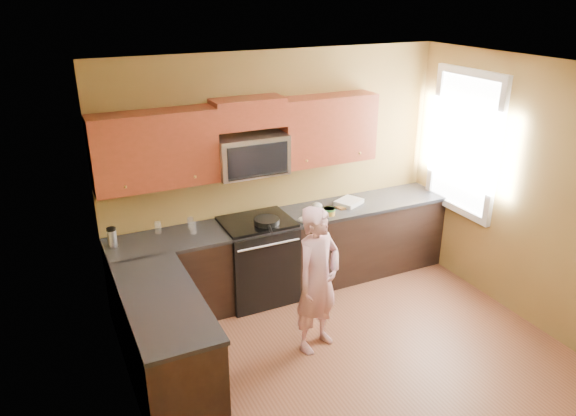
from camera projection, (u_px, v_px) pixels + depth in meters
floor at (368, 373)px, 4.99m from camera, size 4.00×4.00×0.00m
ceiling at (389, 75)px, 3.97m from camera, size 4.00×4.00×0.00m
wall_back at (277, 172)px, 6.15m from camera, size 4.00×0.00×4.00m
wall_left at (132, 296)px, 3.68m from camera, size 0.00×4.00×4.00m
wall_right at (549, 203)px, 5.28m from camera, size 0.00×4.00×4.00m
cabinet_back_run at (289, 254)px, 6.25m from camera, size 4.00×0.60×0.88m
cabinet_left_run at (166, 346)px, 4.65m from camera, size 0.60×1.60×0.88m
countertop_back at (289, 218)px, 6.06m from camera, size 4.00×0.62×0.04m
countertop_left at (162, 300)px, 4.48m from camera, size 0.62×1.60×0.04m
stove at (257, 259)px, 6.05m from camera, size 0.76×0.65×0.95m
microwave at (251, 173)px, 5.79m from camera, size 0.76×0.40×0.42m
upper_cab_left at (158, 186)px, 5.42m from camera, size 1.22×0.33×0.75m
upper_cab_right at (326, 161)px, 6.19m from camera, size 1.12×0.33×0.75m
upper_cab_over_mw at (248, 113)px, 5.57m from camera, size 0.76×0.33×0.30m
window at (464, 143)px, 6.16m from camera, size 0.06×1.06×1.66m
woman at (318, 280)px, 5.11m from camera, size 0.63×0.52×1.47m
frying_pan at (267, 224)px, 5.79m from camera, size 0.38×0.53×0.06m
butter_tub at (329, 215)px, 6.09m from camera, size 0.14×0.14×0.10m
toast_slice at (342, 207)px, 6.28m from camera, size 0.13×0.13×0.01m
napkin_a at (303, 220)px, 5.89m from camera, size 0.12×0.13×0.06m
napkin_b at (317, 206)px, 6.26m from camera, size 0.14×0.15×0.07m
dish_towel at (349, 202)px, 6.39m from camera, size 0.38×0.35×0.05m
travel_mug at (113, 246)px, 5.35m from camera, size 0.12×0.12×0.20m
glass_a at (193, 228)px, 5.62m from camera, size 0.08×0.08×0.12m
glass_b at (158, 228)px, 5.63m from camera, size 0.09×0.09×0.12m
glass_c at (191, 223)px, 5.73m from camera, size 0.07×0.07×0.12m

